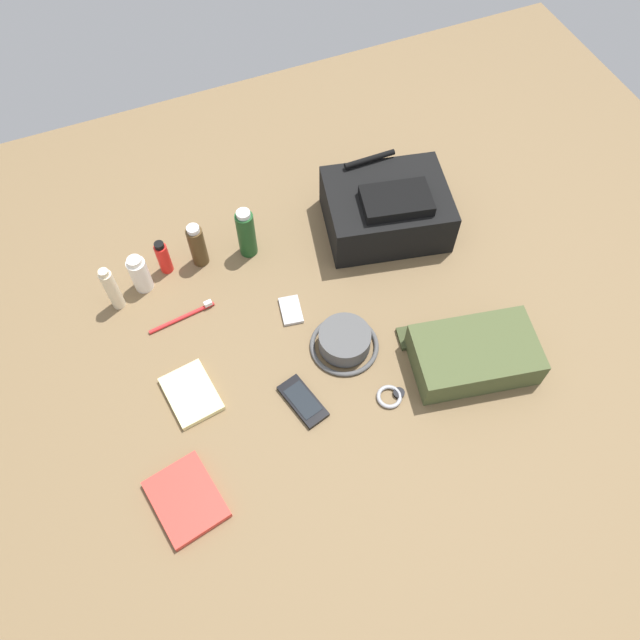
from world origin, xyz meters
TOP-DOWN VIEW (x-y plane):
  - ground_plane at (0.00, 0.00)m, footprint 2.64×2.02m
  - backpack at (0.30, 0.25)m, footprint 0.38×0.32m
  - toiletry_pouch at (0.31, -0.23)m, footprint 0.33×0.27m
  - bucket_hat at (0.04, -0.07)m, footprint 0.18×0.18m
  - lotion_bottle at (-0.46, 0.27)m, footprint 0.03×0.03m
  - toothpaste_tube at (-0.39, 0.30)m, footprint 0.05×0.05m
  - sunscreen_spray at (-0.32, 0.33)m, footprint 0.03×0.03m
  - cologne_bottle at (-0.22, 0.33)m, footprint 0.04×0.04m
  - shampoo_bottle at (-0.09, 0.31)m, footprint 0.05×0.05m
  - paperback_novel at (-0.44, -0.30)m, footprint 0.17×0.19m
  - cell_phone at (-0.12, -0.18)m, footprint 0.09×0.14m
  - media_player at (-0.05, 0.08)m, footprint 0.07×0.09m
  - wristwatch at (0.08, -0.25)m, footprint 0.07×0.06m
  - toothbrush at (-0.31, 0.16)m, footprint 0.18×0.03m
  - notepad at (-0.36, -0.06)m, footprint 0.13×0.16m

SIDE VIEW (x-z plane):
  - ground_plane at x=0.00m, z-range -0.02..0.00m
  - media_player at x=-0.05m, z-range 0.00..0.01m
  - wristwatch at x=0.08m, z-range 0.00..0.01m
  - cell_phone at x=-0.12m, z-range 0.00..0.01m
  - toothbrush at x=-0.31m, z-range 0.00..0.02m
  - notepad at x=-0.36m, z-range 0.00..0.02m
  - paperback_novel at x=-0.44m, z-range 0.00..0.02m
  - bucket_hat at x=0.04m, z-range 0.00..0.06m
  - toiletry_pouch at x=0.31m, z-range 0.00..0.08m
  - sunscreen_spray at x=-0.32m, z-range 0.00..0.11m
  - toothpaste_tube at x=-0.39m, z-range 0.00..0.12m
  - cologne_bottle at x=-0.22m, z-range 0.00..0.14m
  - lotion_bottle at x=-0.46m, z-range 0.00..0.15m
  - backpack at x=0.30m, z-range -0.01..0.15m
  - shampoo_bottle at x=-0.09m, z-range 0.00..0.16m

